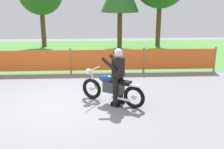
# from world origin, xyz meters

# --- Properties ---
(ground) EXTENTS (24.00, 24.00, 0.02)m
(ground) POSITION_xyz_m (0.00, 0.00, -0.01)
(ground) COLOR gray
(grass_verge) EXTENTS (24.00, 7.61, 0.01)m
(grass_verge) POSITION_xyz_m (0.00, 7.19, 0.01)
(grass_verge) COLOR #4C8C3D
(grass_verge) RESTS_ON ground
(barrier_fence) EXTENTS (11.97, 0.08, 1.05)m
(barrier_fence) POSITION_xyz_m (0.00, 3.39, 0.54)
(barrier_fence) COLOR #997547
(barrier_fence) RESTS_ON ground
(motorcycle_lead) EXTENTS (1.84, 1.24, 1.00)m
(motorcycle_lead) POSITION_xyz_m (1.49, 0.17, 0.49)
(motorcycle_lead) COLOR black
(motorcycle_lead) RESTS_ON ground
(rider_lead) EXTENTS (0.73, 0.72, 1.69)m
(rider_lead) POSITION_xyz_m (1.66, 0.06, 0.92)
(rider_lead) COLOR black
(rider_lead) RESTS_ON ground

